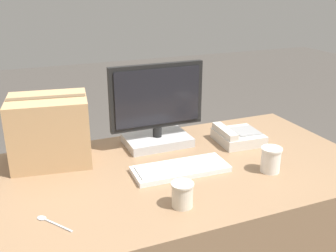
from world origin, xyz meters
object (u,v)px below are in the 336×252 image
(keyboard, at_px, (180,169))
(cardboard_box, at_px, (50,130))
(paper_cup_left, at_px, (182,195))
(spoon, at_px, (49,221))
(monitor, at_px, (157,113))
(desk_phone, at_px, (237,136))
(paper_cup_right, at_px, (271,160))

(keyboard, distance_m, cardboard_box, 0.59)
(cardboard_box, bearing_deg, paper_cup_left, -56.05)
(spoon, bearing_deg, monitor, -85.25)
(keyboard, relative_size, desk_phone, 1.84)
(keyboard, relative_size, spoon, 2.87)
(paper_cup_right, bearing_deg, spoon, -178.64)
(desk_phone, distance_m, paper_cup_right, 0.33)
(monitor, distance_m, keyboard, 0.34)
(spoon, bearing_deg, paper_cup_left, -135.28)
(paper_cup_left, relative_size, paper_cup_right, 0.85)
(monitor, bearing_deg, spoon, -140.43)
(monitor, height_order, spoon, monitor)
(keyboard, bearing_deg, cardboard_box, 149.11)
(spoon, distance_m, cardboard_box, 0.50)
(paper_cup_right, distance_m, cardboard_box, 0.95)
(monitor, distance_m, paper_cup_right, 0.57)
(desk_phone, height_order, cardboard_box, cardboard_box)
(monitor, height_order, desk_phone, monitor)
(paper_cup_left, bearing_deg, paper_cup_right, 13.03)
(monitor, relative_size, paper_cup_left, 5.03)
(cardboard_box, bearing_deg, paper_cup_right, -28.71)
(spoon, bearing_deg, keyboard, -108.34)
(paper_cup_left, height_order, spoon, paper_cup_left)
(monitor, distance_m, cardboard_box, 0.50)
(paper_cup_right, xyz_separation_m, cardboard_box, (-0.83, 0.46, 0.09))
(desk_phone, bearing_deg, monitor, 165.35)
(keyboard, height_order, spoon, keyboard)
(paper_cup_left, xyz_separation_m, cardboard_box, (-0.38, 0.56, 0.10))
(paper_cup_left, relative_size, spoon, 0.64)
(keyboard, height_order, paper_cup_left, paper_cup_left)
(monitor, height_order, keyboard, monitor)
(cardboard_box, bearing_deg, spoon, -99.01)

